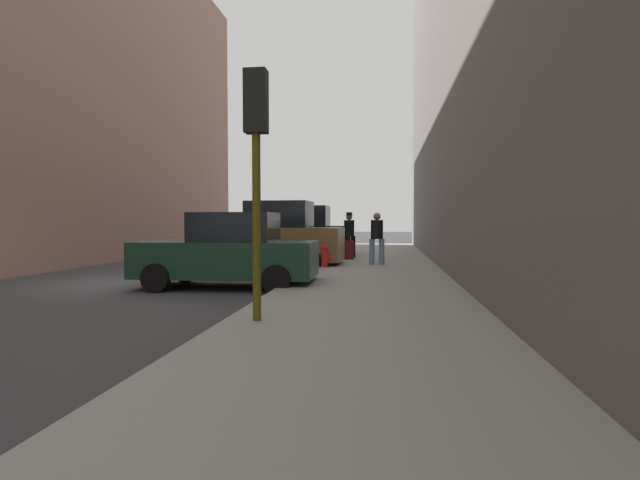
# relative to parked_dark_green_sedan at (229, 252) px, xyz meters

# --- Properties ---
(ground_plane) EXTENTS (120.00, 120.00, 0.00)m
(ground_plane) POSITION_rel_parked_dark_green_sedan_xyz_m (-2.65, 0.52, -0.85)
(ground_plane) COLOR #38383A
(sidewalk) EXTENTS (4.00, 40.00, 0.15)m
(sidewalk) POSITION_rel_parked_dark_green_sedan_xyz_m (3.35, 0.52, -0.77)
(sidewalk) COLOR gray
(sidewalk) RESTS_ON ground_plane
(parked_dark_green_sedan) EXTENTS (4.25, 2.14, 1.79)m
(parked_dark_green_sedan) POSITION_rel_parked_dark_green_sedan_xyz_m (0.00, 0.00, 0.00)
(parked_dark_green_sedan) COLOR #193828
(parked_dark_green_sedan) RESTS_ON ground_plane
(parked_bronze_suv) EXTENTS (4.67, 2.20, 2.25)m
(parked_bronze_suv) POSITION_rel_parked_dark_green_sedan_xyz_m (-0.00, 5.02, 0.18)
(parked_bronze_suv) COLOR brown
(parked_bronze_suv) RESTS_ON ground_plane
(parked_black_suv) EXTENTS (4.63, 2.12, 2.25)m
(parked_black_suv) POSITION_rel_parked_dark_green_sedan_xyz_m (-0.00, 10.26, 0.18)
(parked_black_suv) COLOR black
(parked_black_suv) RESTS_ON ground_plane
(fire_hydrant) EXTENTS (0.42, 0.22, 0.70)m
(fire_hydrant) POSITION_rel_parked_dark_green_sedan_xyz_m (1.80, 4.00, -0.35)
(fire_hydrant) COLOR red
(fire_hydrant) RESTS_ON sidewalk
(traffic_light) EXTENTS (0.32, 0.32, 3.60)m
(traffic_light) POSITION_rel_parked_dark_green_sedan_xyz_m (1.85, -4.44, 1.91)
(traffic_light) COLOR #514C0F
(traffic_light) RESTS_ON sidewalk
(pedestrian_with_fedora) EXTENTS (0.52, 0.47, 1.78)m
(pedestrian_with_fedora) POSITION_rel_parked_dark_green_sedan_xyz_m (2.28, 8.09, 0.29)
(pedestrian_with_fedora) COLOR black
(pedestrian_with_fedora) RESTS_ON sidewalk
(pedestrian_in_jeans) EXTENTS (0.50, 0.40, 1.71)m
(pedestrian_in_jeans) POSITION_rel_parked_dark_green_sedan_xyz_m (3.41, 5.10, 0.26)
(pedestrian_in_jeans) COLOR #728CB2
(pedestrian_in_jeans) RESTS_ON sidewalk
(rolling_suitcase) EXTENTS (0.43, 0.60, 1.04)m
(rolling_suitcase) POSITION_rel_parked_dark_green_sedan_xyz_m (2.31, 7.29, -0.36)
(rolling_suitcase) COLOR #591414
(rolling_suitcase) RESTS_ON sidewalk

